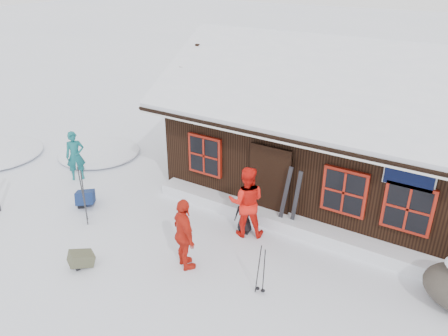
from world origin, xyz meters
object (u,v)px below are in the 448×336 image
Objects in this scene: ski_poles at (261,271)px; skier_orange_left at (246,202)px; skier_orange_right at (184,235)px; skier_teal at (75,156)px; skier_crouched at (245,214)px; backpack_blue at (86,200)px; backpack_olive at (82,261)px.

skier_orange_left is at bearing 127.48° from ski_poles.
skier_orange_right is (-0.49, -1.85, -0.06)m from skier_orange_left.
skier_teal is 1.32× the size of ski_poles.
backpack_blue is at bearing -179.12° from skier_crouched.
skier_orange_right is 2.42m from backpack_olive.
skier_orange_left reaches higher than backpack_blue.
skier_teal is at bearing 103.02° from backpack_blue.
skier_crouched is 0.86× the size of ski_poles.
skier_teal reaches higher than backpack_blue.
skier_teal reaches higher than backpack_olive.
ski_poles is at bearing -47.89° from backpack_blue.
skier_orange_left is at bearing 78.18° from backpack_olive.
backpack_blue is at bearing 163.10° from backpack_olive.
ski_poles is at bearing 100.02° from skier_orange_left.
skier_orange_right is 1.44× the size of ski_poles.
skier_crouched is (0.41, 1.90, -0.34)m from skier_orange_right.
skier_orange_left is 1.91m from skier_orange_right.
backpack_blue is (1.48, -1.02, -0.60)m from skier_teal.
skier_teal is at bearing 166.74° from backpack_olive.
skier_teal is at bearing 14.77° from skier_orange_right.
backpack_blue is 2.76m from backpack_olive.
skier_orange_left is at bearing -51.81° from skier_crouched.
skier_crouched reaches higher than backpack_blue.
backpack_olive is (-3.77, -1.35, -0.41)m from ski_poles.
skier_teal is 2.49× the size of backpack_blue.
skier_orange_right is at bearing 47.77° from skier_orange_left.
skier_orange_right reaches higher than backpack_blue.
skier_orange_left reaches higher than skier_orange_right.
ski_poles is (1.39, -1.77, 0.05)m from skier_crouched.
skier_teal is 5.86m from skier_crouched.
ski_poles is 1.89× the size of backpack_blue.
backpack_blue is 1.23× the size of backpack_olive.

